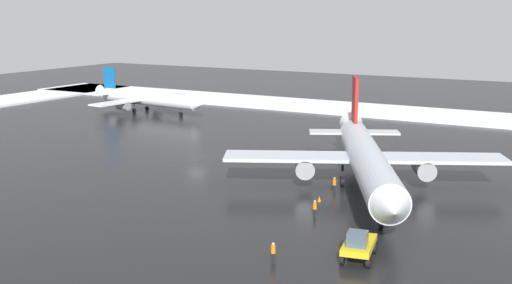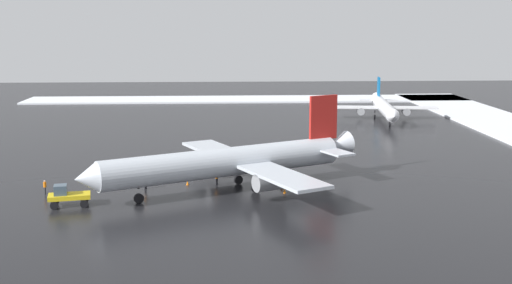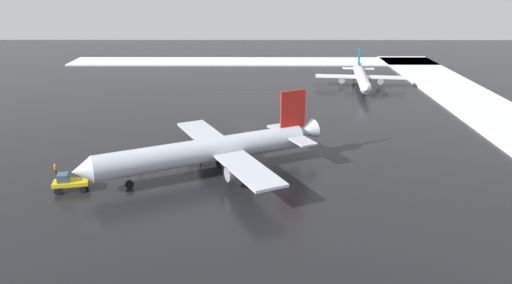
{
  "view_description": "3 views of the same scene",
  "coord_description": "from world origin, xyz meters",
  "px_view_note": "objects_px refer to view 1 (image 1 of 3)",
  "views": [
    {
      "loc": [
        -47.55,
        68.66,
        18.85
      ],
      "look_at": [
        -8.19,
        -1.66,
        2.55
      ],
      "focal_mm": 45.0,
      "sensor_mm": 36.0,
      "label": 1
    },
    {
      "loc": [
        -102.08,
        5.91,
        20.46
      ],
      "look_at": [
        -18.68,
        1.88,
        4.76
      ],
      "focal_mm": 45.0,
      "sensor_mm": 36.0,
      "label": 2
    },
    {
      "loc": [
        -92.86,
        -1.63,
        28.3
      ],
      "look_at": [
        -18.73,
        -1.33,
        2.54
      ],
      "focal_mm": 35.0,
      "sensor_mm": 36.0,
      "label": 3
    }
  ],
  "objects_px": {
    "pushback_tug": "(359,244)",
    "ground_crew_near_tug": "(273,252)",
    "ground_crew_by_nose_gear": "(334,184)",
    "airplane_foreground_jet": "(366,159)",
    "airplane_parked_starboard": "(146,98)",
    "ground_crew_mid_apron": "(315,208)",
    "traffic_cone_near_nose": "(319,199)",
    "traffic_cone_mid_line": "(381,176)",
    "traffic_cone_wingtip_side": "(399,178)"
  },
  "relations": [
    {
      "from": "traffic_cone_mid_line",
      "to": "ground_crew_by_nose_gear",
      "type": "bearing_deg",
      "value": 72.88
    },
    {
      "from": "traffic_cone_mid_line",
      "to": "ground_crew_mid_apron",
      "type": "bearing_deg",
      "value": 87.19
    },
    {
      "from": "airplane_parked_starboard",
      "to": "ground_crew_by_nose_gear",
      "type": "xyz_separation_m",
      "value": [
        -53.05,
        34.63,
        -1.74
      ]
    },
    {
      "from": "pushback_tug",
      "to": "traffic_cone_near_nose",
      "type": "height_order",
      "value": "pushback_tug"
    },
    {
      "from": "ground_crew_near_tug",
      "to": "traffic_cone_near_nose",
      "type": "xyz_separation_m",
      "value": [
        3.58,
        -16.9,
        -0.7
      ]
    },
    {
      "from": "airplane_foreground_jet",
      "to": "ground_crew_by_nose_gear",
      "type": "distance_m",
      "value": 4.28
    },
    {
      "from": "ground_crew_mid_apron",
      "to": "airplane_parked_starboard",
      "type": "bearing_deg",
      "value": -85.25
    },
    {
      "from": "ground_crew_by_nose_gear",
      "to": "ground_crew_near_tug",
      "type": "bearing_deg",
      "value": 46.1
    },
    {
      "from": "pushback_tug",
      "to": "ground_crew_by_nose_gear",
      "type": "relative_size",
      "value": 2.89
    },
    {
      "from": "ground_crew_by_nose_gear",
      "to": "traffic_cone_wingtip_side",
      "type": "relative_size",
      "value": 3.11
    },
    {
      "from": "airplane_parked_starboard",
      "to": "traffic_cone_near_nose",
      "type": "bearing_deg",
      "value": -29.6
    },
    {
      "from": "airplane_parked_starboard",
      "to": "traffic_cone_wingtip_side",
      "type": "relative_size",
      "value": 50.21
    },
    {
      "from": "traffic_cone_wingtip_side",
      "to": "traffic_cone_mid_line",
      "type": "bearing_deg",
      "value": 4.88
    },
    {
      "from": "ground_crew_by_nose_gear",
      "to": "airplane_foreground_jet",
      "type": "bearing_deg",
      "value": 158.89
    },
    {
      "from": "airplane_foreground_jet",
      "to": "traffic_cone_near_nose",
      "type": "height_order",
      "value": "airplane_foreground_jet"
    },
    {
      "from": "airplane_parked_starboard",
      "to": "ground_crew_mid_apron",
      "type": "bearing_deg",
      "value": -32.13
    },
    {
      "from": "airplane_parked_starboard",
      "to": "traffic_cone_mid_line",
      "type": "distance_m",
      "value": 61.6
    },
    {
      "from": "airplane_parked_starboard",
      "to": "ground_crew_mid_apron",
      "type": "xyz_separation_m",
      "value": [
        -54.71,
        43.43,
        -1.74
      ]
    },
    {
      "from": "airplane_foreground_jet",
      "to": "traffic_cone_mid_line",
      "type": "height_order",
      "value": "airplane_foreground_jet"
    },
    {
      "from": "ground_crew_by_nose_gear",
      "to": "ground_crew_mid_apron",
      "type": "distance_m",
      "value": 8.96
    },
    {
      "from": "airplane_parked_starboard",
      "to": "traffic_cone_wingtip_side",
      "type": "distance_m",
      "value": 63.32
    },
    {
      "from": "airplane_parked_starboard",
      "to": "traffic_cone_mid_line",
      "type": "relative_size",
      "value": 50.21
    },
    {
      "from": "airplane_foreground_jet",
      "to": "ground_crew_mid_apron",
      "type": "bearing_deg",
      "value": -32.5
    },
    {
      "from": "airplane_foreground_jet",
      "to": "ground_crew_by_nose_gear",
      "type": "relative_size",
      "value": 20.21
    },
    {
      "from": "pushback_tug",
      "to": "airplane_foreground_jet",
      "type": "bearing_deg",
      "value": -172.91
    },
    {
      "from": "ground_crew_by_nose_gear",
      "to": "ground_crew_near_tug",
      "type": "relative_size",
      "value": 1.0
    },
    {
      "from": "airplane_foreground_jet",
      "to": "airplane_parked_starboard",
      "type": "height_order",
      "value": "airplane_foreground_jet"
    },
    {
      "from": "airplane_parked_starboard",
      "to": "traffic_cone_wingtip_side",
      "type": "height_order",
      "value": "airplane_parked_starboard"
    },
    {
      "from": "airplane_parked_starboard",
      "to": "ground_crew_mid_apron",
      "type": "relative_size",
      "value": 16.15
    },
    {
      "from": "traffic_cone_near_nose",
      "to": "traffic_cone_mid_line",
      "type": "relative_size",
      "value": 1.0
    },
    {
      "from": "pushback_tug",
      "to": "traffic_cone_near_nose",
      "type": "bearing_deg",
      "value": -156.35
    },
    {
      "from": "pushback_tug",
      "to": "traffic_cone_near_nose",
      "type": "relative_size",
      "value": 8.97
    },
    {
      "from": "ground_crew_by_nose_gear",
      "to": "ground_crew_mid_apron",
      "type": "relative_size",
      "value": 1.0
    },
    {
      "from": "traffic_cone_wingtip_side",
      "to": "ground_crew_by_nose_gear",
      "type": "bearing_deg",
      "value": 61.57
    },
    {
      "from": "airplane_parked_starboard",
      "to": "pushback_tug",
      "type": "relative_size",
      "value": 5.59
    },
    {
      "from": "traffic_cone_near_nose",
      "to": "traffic_cone_wingtip_side",
      "type": "height_order",
      "value": "same"
    },
    {
      "from": "pushback_tug",
      "to": "traffic_cone_mid_line",
      "type": "distance_m",
      "value": 25.62
    },
    {
      "from": "pushback_tug",
      "to": "ground_crew_near_tug",
      "type": "height_order",
      "value": "pushback_tug"
    },
    {
      "from": "ground_crew_mid_apron",
      "to": "traffic_cone_wingtip_side",
      "type": "xyz_separation_m",
      "value": [
        -2.81,
        -17.09,
        -0.7
      ]
    },
    {
      "from": "airplane_foreground_jet",
      "to": "traffic_cone_near_nose",
      "type": "distance_m",
      "value": 7.08
    },
    {
      "from": "airplane_foreground_jet",
      "to": "airplane_parked_starboard",
      "type": "distance_m",
      "value": 64.81
    },
    {
      "from": "ground_crew_near_tug",
      "to": "traffic_cone_near_nose",
      "type": "distance_m",
      "value": 17.29
    },
    {
      "from": "airplane_foreground_jet",
      "to": "airplane_parked_starboard",
      "type": "bearing_deg",
      "value": -146.69
    },
    {
      "from": "ground_crew_by_nose_gear",
      "to": "traffic_cone_wingtip_side",
      "type": "height_order",
      "value": "ground_crew_by_nose_gear"
    },
    {
      "from": "airplane_foreground_jet",
      "to": "ground_crew_near_tug",
      "type": "height_order",
      "value": "airplane_foreground_jet"
    },
    {
      "from": "pushback_tug",
      "to": "traffic_cone_mid_line",
      "type": "xyz_separation_m",
      "value": [
        6.38,
        -24.79,
        -1.01
      ]
    },
    {
      "from": "pushback_tug",
      "to": "ground_crew_near_tug",
      "type": "relative_size",
      "value": 2.89
    },
    {
      "from": "ground_crew_by_nose_gear",
      "to": "ground_crew_near_tug",
      "type": "height_order",
      "value": "same"
    },
    {
      "from": "airplane_foreground_jet",
      "to": "ground_crew_by_nose_gear",
      "type": "xyz_separation_m",
      "value": [
        2.83,
        1.79,
        -2.67
      ]
    },
    {
      "from": "airplane_parked_starboard",
      "to": "traffic_cone_near_nose",
      "type": "distance_m",
      "value": 65.41
    }
  ]
}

